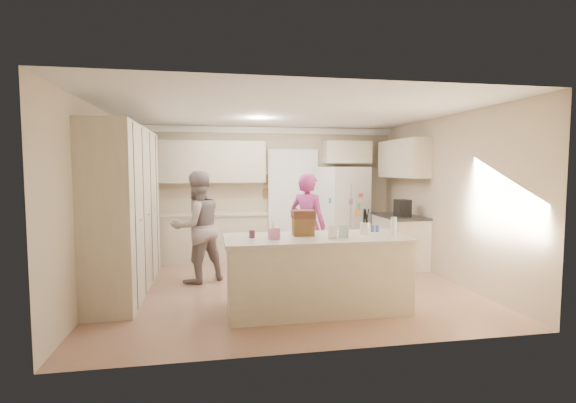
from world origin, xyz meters
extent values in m
cube|color=#8D644E|center=(0.00, 0.00, -0.01)|extent=(5.20, 4.60, 0.02)
cube|color=white|center=(0.00, 0.00, 2.61)|extent=(5.20, 4.60, 0.02)
cube|color=#BDAA8B|center=(0.00, 2.31, 1.30)|extent=(5.20, 0.02, 2.60)
cube|color=#BDAA8B|center=(0.00, -2.31, 1.30)|extent=(5.20, 0.02, 2.60)
cube|color=#BDAA8B|center=(-2.61, 0.00, 1.30)|extent=(0.02, 4.60, 2.60)
cube|color=#BDAA8B|center=(2.61, 0.00, 1.30)|extent=(0.02, 4.60, 2.60)
cube|color=white|center=(0.00, 2.26, 2.53)|extent=(5.20, 0.08, 0.12)
cube|color=beige|center=(-2.30, 0.20, 1.18)|extent=(0.60, 2.60, 2.35)
cube|color=beige|center=(-1.15, 2.00, 0.44)|extent=(2.20, 0.60, 0.88)
cube|color=beige|center=(-1.15, 1.99, 0.90)|extent=(2.24, 0.63, 0.04)
cube|color=beige|center=(-1.15, 2.12, 1.90)|extent=(2.20, 0.35, 0.80)
cube|color=black|center=(0.55, 2.28, 1.05)|extent=(0.90, 0.06, 2.10)
cube|color=white|center=(0.55, 2.24, 1.05)|extent=(1.02, 0.03, 2.22)
cube|color=brown|center=(0.02, 2.27, 1.55)|extent=(0.15, 0.02, 0.20)
cube|color=brown|center=(0.02, 2.27, 1.28)|extent=(0.15, 0.02, 0.20)
cube|color=white|center=(1.52, 1.98, 0.90)|extent=(1.08, 0.96, 1.80)
cube|color=gray|center=(1.52, 1.62, 0.90)|extent=(0.02, 0.02, 1.78)
cube|color=black|center=(1.30, 1.61, 1.15)|extent=(0.22, 0.03, 0.35)
cylinder|color=silver|center=(1.47, 1.61, 1.05)|extent=(0.02, 0.02, 0.85)
cylinder|color=silver|center=(1.57, 1.61, 1.05)|extent=(0.02, 0.02, 0.85)
cube|color=beige|center=(1.65, 2.12, 2.10)|extent=(0.95, 0.35, 0.45)
cube|color=beige|center=(2.30, 1.00, 0.44)|extent=(0.60, 1.20, 0.88)
cube|color=#2D2B28|center=(2.29, 1.00, 0.90)|extent=(0.63, 1.24, 0.04)
cube|color=beige|center=(2.43, 1.20, 1.95)|extent=(0.35, 1.50, 0.70)
cube|color=black|center=(2.25, 0.80, 1.07)|extent=(0.22, 0.28, 0.30)
cube|color=beige|center=(0.20, -1.10, 0.44)|extent=(2.20, 0.90, 0.88)
cube|color=beige|center=(0.20, -1.10, 0.90)|extent=(2.28, 0.96, 0.05)
cylinder|color=white|center=(0.85, -1.05, 1.00)|extent=(0.13, 0.13, 0.15)
cube|color=pink|center=(-0.35, -1.20, 1.00)|extent=(0.13, 0.13, 0.14)
cone|color=white|center=(-0.35, -1.20, 1.10)|extent=(0.08, 0.08, 0.08)
cube|color=brown|center=(0.05, -1.00, 1.04)|extent=(0.26, 0.18, 0.22)
cube|color=#592D1E|center=(0.05, -1.00, 1.20)|extent=(0.28, 0.20, 0.10)
cylinder|color=#59263F|center=(-0.60, -1.05, 0.97)|extent=(0.07, 0.07, 0.09)
cube|color=white|center=(0.35, -1.30, 1.01)|extent=(0.12, 0.06, 0.16)
cube|color=silver|center=(0.50, -1.25, 1.01)|extent=(0.12, 0.05, 0.16)
cylinder|color=silver|center=(1.15, -1.25, 1.04)|extent=(0.07, 0.07, 0.24)
cylinder|color=#3854A3|center=(1.02, -0.88, 0.97)|extent=(0.05, 0.05, 0.09)
cylinder|color=#3854A3|center=(1.09, -0.88, 0.97)|extent=(0.05, 0.05, 0.09)
imported|color=gray|center=(-1.31, 0.48, 0.87)|extent=(1.06, 0.99, 1.73)
imported|color=#B53880|center=(0.44, 0.44, 0.85)|extent=(0.73, 0.71, 1.70)
camera|label=1|loc=(-1.07, -6.08, 1.76)|focal=26.00mm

